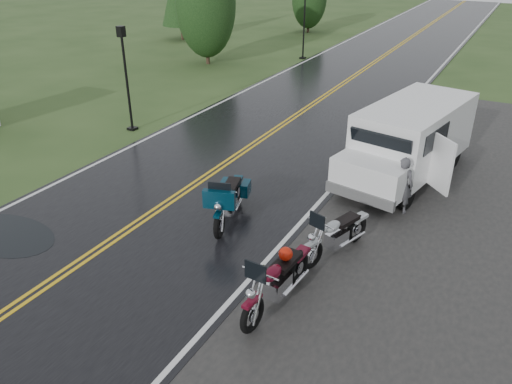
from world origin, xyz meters
TOP-DOWN VIEW (x-y plane):
  - ground at (0.00, 0.00)m, footprint 120.00×120.00m
  - road at (0.00, 10.00)m, footprint 8.00×100.00m
  - motorcycle_red at (4.64, -1.55)m, footprint 1.08×2.55m
  - motorcycle_teal at (2.32, 0.97)m, footprint 1.60×2.66m
  - motorcycle_silver at (4.84, 0.88)m, footprint 1.50×2.43m
  - van_white at (4.20, 5.16)m, footprint 3.34×6.32m
  - person_at_van at (5.92, 4.52)m, footprint 0.60×0.40m
  - lamp_post_near_left at (-5.02, 6.18)m, footprint 0.34×0.34m
  - lamp_post_far_left at (-4.31, 21.32)m, footprint 0.35×0.35m
  - tree_left_mid at (-8.78, 17.35)m, footprint 3.50×3.50m
  - tree_left_far at (-7.90, 30.58)m, footprint 2.74×2.74m

SIDE VIEW (x-z plane):
  - ground at x=0.00m, z-range 0.00..0.00m
  - road at x=0.00m, z-range 0.00..0.04m
  - motorcycle_silver at x=4.84m, z-range 0.00..1.35m
  - motorcycle_red at x=4.64m, z-range 0.00..1.47m
  - motorcycle_teal at x=2.32m, z-range 0.00..1.48m
  - person_at_van at x=5.92m, z-range 0.00..1.61m
  - van_white at x=4.20m, z-range 0.00..2.36m
  - lamp_post_near_left at x=-5.02m, z-range 0.00..3.99m
  - lamp_post_far_left at x=-4.31m, z-range 0.00..4.12m
  - tree_left_far at x=-7.90m, z-range 0.00..4.21m
  - tree_left_mid at x=-8.78m, z-range 0.00..5.47m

